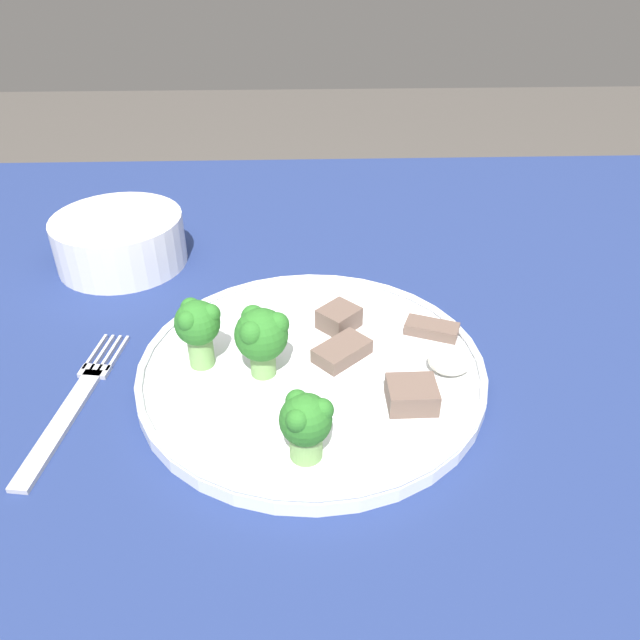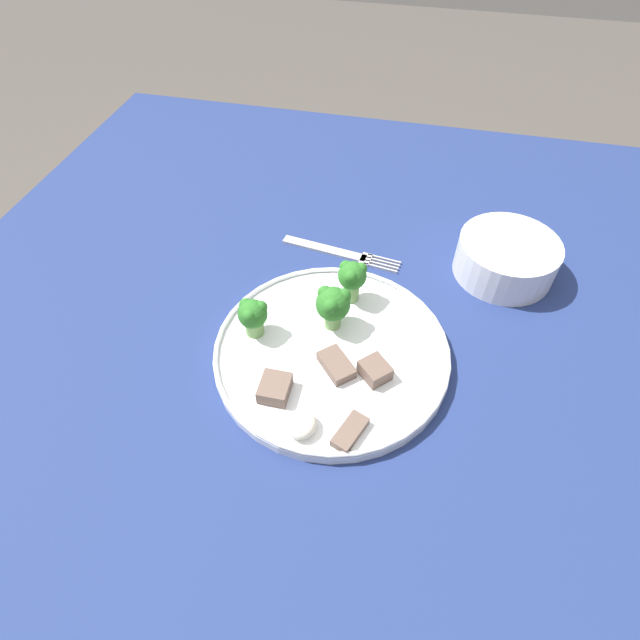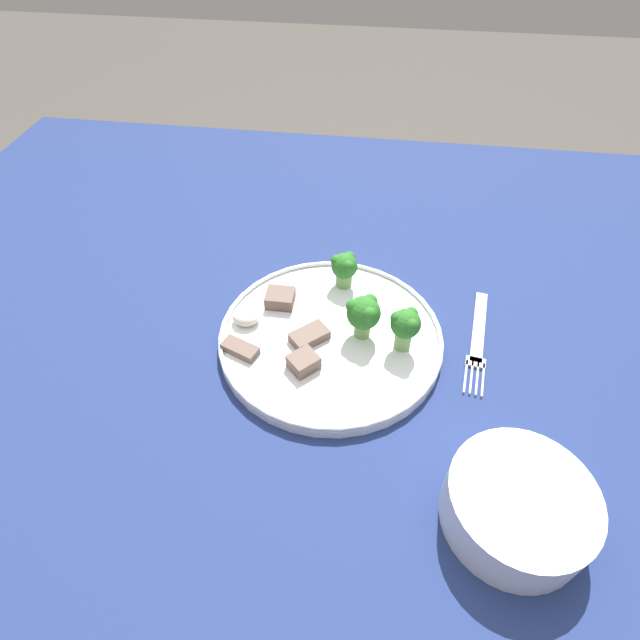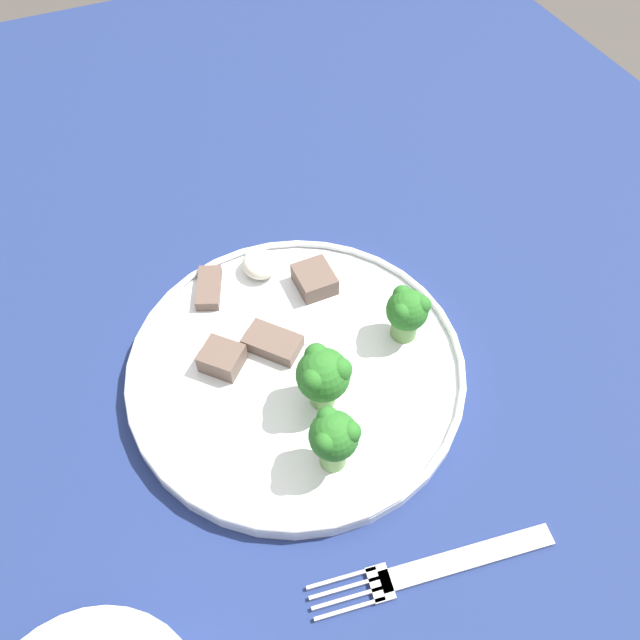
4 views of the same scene
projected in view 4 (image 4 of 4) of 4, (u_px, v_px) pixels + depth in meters
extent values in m
plane|color=#4C4742|center=(311.00, 562.00, 1.17)|extent=(8.00, 8.00, 0.00)
cube|color=navy|center=(301.00, 331.00, 0.57)|extent=(1.31, 1.08, 0.03)
cylinder|color=brown|center=(408.00, 153.00, 1.32)|extent=(0.06, 0.06, 0.73)
cylinder|color=white|center=(296.00, 369.00, 0.52)|extent=(0.28, 0.28, 0.01)
torus|color=white|center=(296.00, 364.00, 0.52)|extent=(0.28, 0.28, 0.01)
cube|color=#B2B2B7|center=(467.00, 558.00, 0.44)|extent=(0.03, 0.13, 0.00)
cube|color=#B2B2B7|center=(380.00, 583.00, 0.43)|extent=(0.03, 0.02, 0.00)
cube|color=#B2B2B7|center=(341.00, 578.00, 0.43)|extent=(0.01, 0.05, 0.00)
cube|color=#B2B2B7|center=(344.00, 588.00, 0.42)|extent=(0.01, 0.05, 0.00)
cube|color=#B2B2B7|center=(347.00, 599.00, 0.42)|extent=(0.01, 0.05, 0.00)
cube|color=#B2B2B7|center=(350.00, 609.00, 0.42)|extent=(0.01, 0.05, 0.00)
cylinder|color=#709E56|center=(323.00, 393.00, 0.49)|extent=(0.02, 0.02, 0.02)
sphere|color=#286B23|center=(323.00, 375.00, 0.47)|extent=(0.04, 0.04, 0.04)
sphere|color=#286B23|center=(316.00, 355.00, 0.47)|extent=(0.02, 0.02, 0.02)
sphere|color=#286B23|center=(313.00, 380.00, 0.46)|extent=(0.02, 0.02, 0.02)
sphere|color=#286B23|center=(340.00, 370.00, 0.46)|extent=(0.02, 0.02, 0.02)
cylinder|color=#709E56|center=(333.00, 452.00, 0.46)|extent=(0.02, 0.02, 0.03)
sphere|color=#286B23|center=(334.00, 436.00, 0.44)|extent=(0.04, 0.04, 0.04)
sphere|color=#286B23|center=(328.00, 418.00, 0.44)|extent=(0.02, 0.02, 0.02)
sphere|color=#286B23|center=(325.00, 442.00, 0.42)|extent=(0.02, 0.02, 0.02)
sphere|color=#286B23|center=(350.00, 432.00, 0.43)|extent=(0.02, 0.02, 0.02)
cylinder|color=#709E56|center=(404.00, 326.00, 0.53)|extent=(0.02, 0.02, 0.02)
sphere|color=#286B23|center=(407.00, 310.00, 0.51)|extent=(0.04, 0.04, 0.04)
sphere|color=#286B23|center=(402.00, 295.00, 0.51)|extent=(0.02, 0.02, 0.02)
sphere|color=#286B23|center=(401.00, 312.00, 0.50)|extent=(0.02, 0.02, 0.02)
sphere|color=#286B23|center=(422.00, 305.00, 0.51)|extent=(0.02, 0.02, 0.02)
cube|color=brown|center=(222.00, 358.00, 0.51)|extent=(0.04, 0.04, 0.02)
cube|color=brown|center=(314.00, 279.00, 0.56)|extent=(0.04, 0.03, 0.02)
cube|color=brown|center=(273.00, 343.00, 0.53)|extent=(0.05, 0.05, 0.01)
cube|color=brown|center=(209.00, 288.00, 0.56)|extent=(0.05, 0.04, 0.01)
ellipsoid|color=silver|center=(259.00, 264.00, 0.57)|extent=(0.04, 0.03, 0.02)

